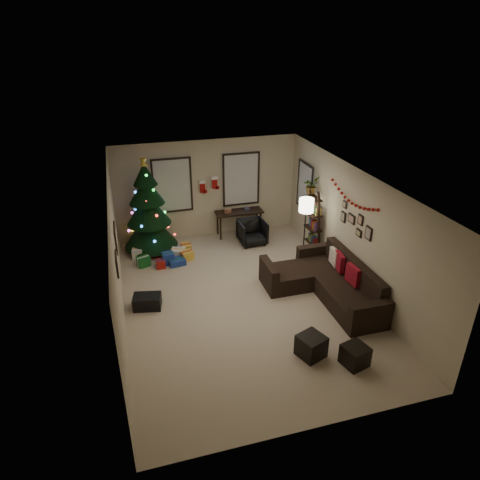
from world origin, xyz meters
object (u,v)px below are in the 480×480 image
christmas_tree (148,212)px  desk (239,214)px  desk_chair (252,232)px  bookshelf (314,224)px  sofa (327,283)px

christmas_tree → desk: (2.49, 0.26, -0.44)m
desk → desk_chair: bearing=-74.0°
desk → bookshelf: bearing=-49.0°
desk → bookshelf: (1.48, -1.70, 0.25)m
sofa → bookshelf: bookshelf is taller
bookshelf → desk: bearing=131.0°
sofa → desk: bearing=106.3°
desk → desk_chair: 0.74m
christmas_tree → desk_chair: bearing=-8.2°
desk_chair → bookshelf: (1.29, -1.05, 0.54)m
christmas_tree → bookshelf: bearing=-19.9°
desk_chair → bookshelf: size_ratio=0.37×
christmas_tree → sofa: bearing=-42.6°
sofa → bookshelf: size_ratio=1.50×
sofa → desk: 3.65m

